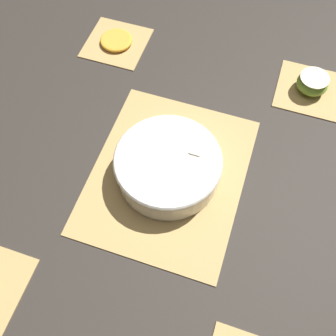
% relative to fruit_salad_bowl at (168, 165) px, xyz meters
% --- Properties ---
extents(ground_plane, '(6.00, 6.00, 0.00)m').
position_rel_fruit_salad_bowl_xyz_m(ground_plane, '(-0.00, -0.00, -0.05)').
color(ground_plane, '#2D2823').
extents(bamboo_mat_center, '(0.42, 0.34, 0.01)m').
position_rel_fruit_salad_bowl_xyz_m(bamboo_mat_center, '(-0.00, -0.00, -0.04)').
color(bamboo_mat_center, tan).
rests_on(bamboo_mat_center, ground_plane).
extents(coaster_mat_near_right, '(0.17, 0.17, 0.01)m').
position_rel_fruit_salad_bowl_xyz_m(coaster_mat_near_right, '(0.35, -0.27, -0.04)').
color(coaster_mat_near_right, tan).
rests_on(coaster_mat_near_right, ground_plane).
extents(coaster_mat_far_right, '(0.17, 0.17, 0.01)m').
position_rel_fruit_salad_bowl_xyz_m(coaster_mat_far_right, '(0.35, 0.27, -0.04)').
color(coaster_mat_far_right, tan).
rests_on(coaster_mat_far_right, ground_plane).
extents(fruit_salad_bowl, '(0.24, 0.24, 0.07)m').
position_rel_fruit_salad_bowl_xyz_m(fruit_salad_bowl, '(0.00, 0.00, 0.00)').
color(fruit_salad_bowl, silver).
rests_on(fruit_salad_bowl, bamboo_mat_center).
extents(apple_half, '(0.08, 0.08, 0.04)m').
position_rel_fruit_salad_bowl_xyz_m(apple_half, '(0.35, -0.27, -0.02)').
color(apple_half, '#7FAD38').
rests_on(apple_half, coaster_mat_near_right).
extents(orange_slice_whole, '(0.09, 0.09, 0.01)m').
position_rel_fruit_salad_bowl_xyz_m(orange_slice_whole, '(0.35, 0.27, -0.03)').
color(orange_slice_whole, '#F9A338').
rests_on(orange_slice_whole, coaster_mat_far_right).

